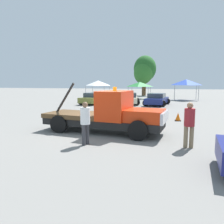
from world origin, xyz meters
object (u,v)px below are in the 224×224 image
at_px(person_at_hood, 85,120).
at_px(tree_left, 143,73).
at_px(parked_car_cream, 130,99).
at_px(traffic_cone, 178,117).
at_px(tow_truck, 109,115).
at_px(parked_car_olive, 94,99).
at_px(parked_car_navy, 157,99).
at_px(canopy_tent_blue, 186,82).
at_px(canopy_tent_green, 140,84).
at_px(person_near_truck, 189,122).
at_px(canopy_tent_white, 98,83).
at_px(tree_center, 145,69).

bearing_deg(person_at_hood, tree_left, 108.91).
relative_size(parked_car_cream, traffic_cone, 8.23).
bearing_deg(tow_truck, parked_car_olive, 119.23).
relative_size(parked_car_navy, canopy_tent_blue, 1.46).
height_order(tree_left, traffic_cone, tree_left).
relative_size(parked_car_olive, parked_car_navy, 0.99).
xyz_separation_m(tow_truck, canopy_tent_blue, (4.82, 23.13, 1.66)).
relative_size(person_at_hood, traffic_cone, 3.17).
xyz_separation_m(tow_truck, canopy_tent_green, (-2.03, 23.93, 1.35)).
xyz_separation_m(parked_car_olive, canopy_tent_blue, (10.72, 9.28, 1.92)).
bearing_deg(person_near_truck, parked_car_navy, -2.11).
height_order(tow_truck, person_near_truck, tow_truck).
xyz_separation_m(person_at_hood, parked_car_navy, (1.65, 16.77, -0.36)).
distance_m(canopy_tent_white, tree_center, 12.51).
distance_m(parked_car_cream, canopy_tent_green, 9.34).
distance_m(parked_car_olive, tree_left, 19.03).
xyz_separation_m(canopy_tent_blue, traffic_cone, (-1.42, -18.59, -2.31)).
xyz_separation_m(parked_car_cream, parked_car_navy, (3.17, -0.29, 0.00)).
relative_size(parked_car_olive, tree_left, 0.72).
xyz_separation_m(canopy_tent_white, traffic_cone, (11.87, -18.05, -2.18)).
height_order(parked_car_cream, parked_car_navy, same).
bearing_deg(tree_left, tow_truck, -85.37).
bearing_deg(parked_car_navy, tree_center, 18.59).
relative_size(person_near_truck, person_at_hood, 1.01).
bearing_deg(parked_car_cream, canopy_tent_green, -8.21).
bearing_deg(canopy_tent_white, tree_center, 60.33).
bearing_deg(canopy_tent_blue, canopy_tent_white, -177.67).
bearing_deg(canopy_tent_blue, parked_car_olive, -139.13).
bearing_deg(parked_car_cream, canopy_tent_blue, -47.83).
height_order(person_at_hood, canopy_tent_blue, canopy_tent_blue).
bearing_deg(canopy_tent_white, parked_car_olive, -73.62).
relative_size(parked_car_navy, tree_center, 0.61).
bearing_deg(tow_truck, tree_center, 100.33).
distance_m(tree_left, tree_center, 1.32).
bearing_deg(tree_center, tow_truck, -85.80).
distance_m(canopy_tent_green, traffic_cone, 20.24).
bearing_deg(tow_truck, person_near_truck, -18.33).
height_order(parked_car_olive, tree_center, tree_center).
height_order(canopy_tent_white, tree_center, tree_center).
relative_size(person_at_hood, parked_car_navy, 0.37).
height_order(person_near_truck, traffic_cone, person_near_truck).
bearing_deg(tow_truck, tree_left, 100.76).
xyz_separation_m(canopy_tent_green, tree_center, (-0.40, 9.26, 2.95)).
bearing_deg(canopy_tent_green, parked_car_cream, -88.83).
bearing_deg(parked_car_cream, person_near_truck, -170.82).
bearing_deg(parked_car_cream, person_at_hood, 175.71).
bearing_deg(person_near_truck, tree_center, -0.45).
bearing_deg(person_near_truck, traffic_cone, -7.94).
bearing_deg(parked_car_olive, parked_car_cream, -70.37).
height_order(canopy_tent_green, traffic_cone, canopy_tent_green).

